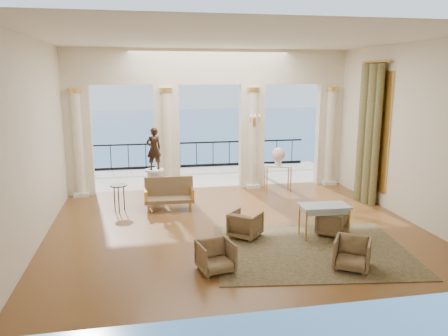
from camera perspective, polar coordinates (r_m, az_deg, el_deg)
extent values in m
plane|color=#543312|center=(10.96, 1.40, -7.61)|extent=(9.00, 9.00, 0.00)
plane|color=beige|center=(6.62, 8.82, -0.56)|extent=(9.00, 0.00, 9.00)
plane|color=beige|center=(10.44, -23.48, 3.16)|extent=(0.00, 8.00, 8.00)
plane|color=beige|center=(12.19, 22.67, 4.35)|extent=(0.00, 8.00, 8.00)
plane|color=white|center=(10.36, 1.53, 16.56)|extent=(9.00, 9.00, 0.00)
cube|color=beige|center=(14.11, -1.91, 13.09)|extent=(9.00, 0.30, 1.10)
cube|color=beige|center=(14.20, -18.44, 3.38)|extent=(0.80, 0.30, 3.40)
cylinder|color=beige|center=(14.04, -18.50, 2.86)|extent=(0.28, 0.28, 3.20)
cylinder|color=gold|center=(13.89, -18.96, 9.60)|extent=(0.40, 0.40, 0.12)
cube|color=silver|center=(14.35, -18.10, -3.22)|extent=(0.45, 0.45, 0.12)
cube|color=beige|center=(14.10, -7.48, 3.83)|extent=(0.80, 0.30, 3.40)
cylinder|color=beige|center=(13.93, -7.43, 3.32)|extent=(0.28, 0.28, 3.20)
cylinder|color=gold|center=(13.79, -7.62, 10.11)|extent=(0.40, 0.40, 0.12)
cube|color=silver|center=(14.24, -7.26, -2.82)|extent=(0.45, 0.45, 0.12)
cube|color=beige|center=(14.53, 3.63, 4.14)|extent=(0.80, 0.30, 3.40)
cylinder|color=beige|center=(14.37, 3.81, 3.65)|extent=(0.28, 0.28, 3.20)
cylinder|color=gold|center=(14.22, 3.90, 10.24)|extent=(0.40, 0.40, 0.12)
cube|color=silver|center=(14.67, 3.72, -2.31)|extent=(0.45, 0.45, 0.12)
cube|color=beige|center=(15.42, 13.43, 4.30)|extent=(0.80, 0.30, 3.40)
cylinder|color=beige|center=(15.27, 13.68, 3.83)|extent=(0.28, 0.28, 3.20)
cylinder|color=gold|center=(15.13, 13.99, 10.03)|extent=(0.40, 0.40, 0.12)
cube|color=silver|center=(15.55, 13.40, -1.79)|extent=(0.45, 0.45, 0.12)
cube|color=#B6AC98|center=(16.46, -2.87, -1.11)|extent=(10.00, 3.60, 0.10)
cube|color=black|center=(17.82, -3.62, 3.32)|extent=(9.00, 0.06, 0.06)
cube|color=black|center=(17.99, -3.58, 0.33)|extent=(9.00, 0.06, 0.10)
cylinder|color=black|center=(17.91, -3.60, 1.74)|extent=(0.03, 0.03, 1.00)
cylinder|color=black|center=(17.87, -16.75, 1.23)|extent=(0.03, 0.03, 1.00)
cylinder|color=black|center=(18.85, 8.87, 2.14)|extent=(0.03, 0.03, 1.00)
cylinder|color=#4C3823|center=(17.28, 3.31, 6.73)|extent=(0.20, 0.20, 4.20)
plane|color=#19537C|center=(70.78, -8.95, 3.96)|extent=(160.00, 160.00, 0.00)
cylinder|color=brown|center=(13.00, 19.32, 3.91)|extent=(0.26, 0.26, 4.00)
cylinder|color=brown|center=(13.37, 18.22, 4.19)|extent=(0.32, 0.32, 4.00)
cylinder|color=brown|center=(13.78, 17.47, 4.45)|extent=(0.26, 0.26, 4.00)
cylinder|color=gold|center=(13.31, 19.15, 12.96)|extent=(0.08, 1.40, 0.08)
cube|color=gold|center=(13.46, 19.03, 4.61)|extent=(0.04, 1.60, 3.40)
cube|color=gold|center=(14.16, 3.98, 5.98)|extent=(0.10, 0.04, 0.25)
cylinder|color=gold|center=(14.04, 3.52, 6.34)|extent=(0.02, 0.02, 0.22)
cylinder|color=gold|center=(14.07, 4.07, 6.35)|extent=(0.02, 0.02, 0.22)
cylinder|color=gold|center=(14.11, 4.62, 6.35)|extent=(0.02, 0.02, 0.22)
cube|color=#282E18|center=(9.70, 11.26, -10.44)|extent=(4.46, 3.69, 0.02)
imported|color=#47381F|center=(8.46, -1.11, -11.29)|extent=(0.75, 0.72, 0.66)
imported|color=#47381F|center=(8.92, 16.41, -10.50)|extent=(0.88, 0.87, 0.68)
imported|color=#47381F|center=(10.59, 13.97, -6.75)|extent=(0.89, 0.89, 0.67)
imported|color=#47381F|center=(10.16, 2.81, -7.22)|extent=(0.89, 0.89, 0.67)
cube|color=#47381F|center=(12.22, -7.14, -4.14)|extent=(1.38, 0.61, 0.10)
cube|color=#47381F|center=(12.39, -7.21, -2.37)|extent=(1.36, 0.14, 0.55)
cube|color=gold|center=(12.17, -10.15, -3.41)|extent=(0.10, 0.56, 0.26)
cube|color=gold|center=(12.20, -4.19, -3.22)|extent=(0.10, 0.56, 0.26)
cylinder|color=gold|center=(12.06, -9.88, -5.31)|extent=(0.05, 0.05, 0.25)
cylinder|color=gold|center=(12.08, -4.32, -5.13)|extent=(0.05, 0.05, 0.25)
cylinder|color=gold|center=(12.48, -9.83, -4.72)|extent=(0.05, 0.05, 0.25)
cylinder|color=gold|center=(12.50, -4.47, -4.54)|extent=(0.05, 0.05, 0.25)
cube|color=#9BB4C7|center=(10.32, 12.98, -4.87)|extent=(1.13, 0.65, 0.05)
cylinder|color=gold|center=(10.04, 10.69, -7.52)|extent=(0.04, 0.04, 0.71)
cylinder|color=gold|center=(10.41, 16.00, -7.09)|extent=(0.04, 0.04, 0.71)
cylinder|color=gold|center=(10.49, 9.80, -6.63)|extent=(0.04, 0.04, 0.71)
cylinder|color=gold|center=(10.84, 14.91, -6.26)|extent=(0.04, 0.04, 0.71)
cylinder|color=silver|center=(12.89, -8.92, -4.55)|extent=(0.57, 0.57, 0.08)
cylinder|color=silver|center=(12.76, -8.99, -2.46)|extent=(0.42, 0.42, 0.91)
cylinder|color=silver|center=(12.65, -9.06, -0.29)|extent=(0.53, 0.53, 0.06)
imported|color=black|center=(12.53, -9.16, 2.51)|extent=(0.51, 0.42, 1.20)
cube|color=silver|center=(14.10, 7.07, 0.26)|extent=(0.97, 0.66, 0.05)
cylinder|color=gold|center=(14.11, 5.37, -1.48)|extent=(0.04, 0.04, 0.81)
cylinder|color=gold|center=(14.05, 8.62, -1.62)|extent=(0.04, 0.04, 0.81)
cylinder|color=gold|center=(14.35, 5.47, -1.25)|extent=(0.04, 0.04, 0.81)
cylinder|color=gold|center=(14.30, 8.67, -1.39)|extent=(0.04, 0.04, 0.81)
cylinder|color=silver|center=(14.07, 7.09, 0.90)|extent=(0.22, 0.22, 0.27)
sphere|color=#EFA8AF|center=(14.03, 7.11, 1.79)|extent=(0.43, 0.43, 0.43)
cylinder|color=black|center=(12.26, -13.63, -2.21)|extent=(0.46, 0.46, 0.03)
cylinder|color=black|center=(12.42, -12.93, -3.80)|extent=(0.03, 0.03, 0.72)
cylinder|color=black|center=(12.44, -14.11, -3.83)|extent=(0.03, 0.03, 0.72)
cylinder|color=black|center=(12.21, -13.59, -4.10)|extent=(0.03, 0.03, 0.72)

